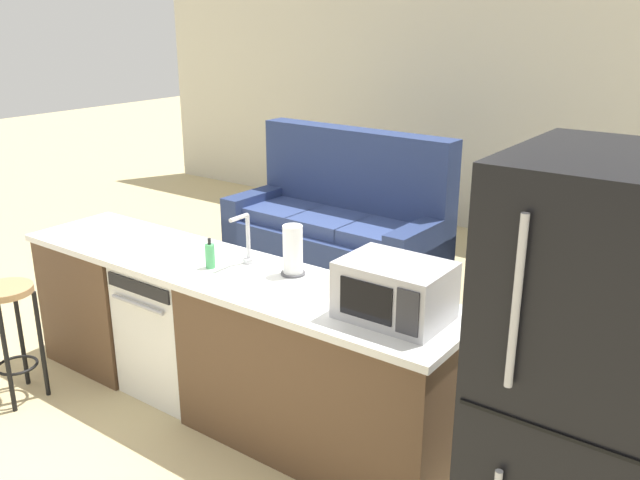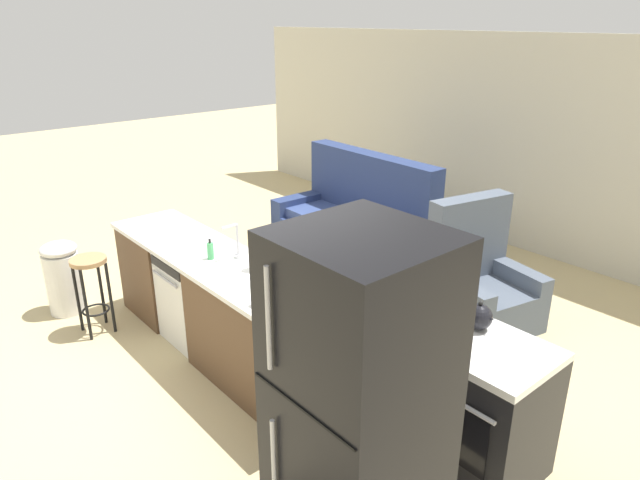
{
  "view_description": "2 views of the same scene",
  "coord_description": "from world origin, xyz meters",
  "px_view_note": "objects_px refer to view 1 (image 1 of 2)",
  "views": [
    {
      "loc": [
        2.71,
        -2.57,
        2.28
      ],
      "look_at": [
        0.58,
        0.34,
        1.06
      ],
      "focal_mm": 38.0,
      "sensor_mm": 36.0,
      "label": 1
    },
    {
      "loc": [
        3.95,
        -2.16,
        2.76
      ],
      "look_at": [
        0.48,
        0.81,
        0.97
      ],
      "focal_mm": 32.0,
      "sensor_mm": 36.0,
      "label": 2
    }
  ],
  "objects_px": {
    "microwave": "(395,290)",
    "bar_stool": "(10,319)",
    "refrigerator": "(601,448)",
    "armchair": "(531,283)",
    "dishwasher": "(181,326)",
    "soap_bottle": "(210,256)",
    "paper_towel_roll": "(293,251)",
    "kettle": "(636,301)",
    "couch": "(341,227)"
  },
  "relations": [
    {
      "from": "armchair",
      "to": "bar_stool",
      "type": "bearing_deg",
      "value": -127.36
    },
    {
      "from": "refrigerator",
      "to": "bar_stool",
      "type": "height_order",
      "value": "refrigerator"
    },
    {
      "from": "refrigerator",
      "to": "paper_towel_roll",
      "type": "height_order",
      "value": "refrigerator"
    },
    {
      "from": "microwave",
      "to": "bar_stool",
      "type": "relative_size",
      "value": 0.68
    },
    {
      "from": "refrigerator",
      "to": "paper_towel_roll",
      "type": "distance_m",
      "value": 1.96
    },
    {
      "from": "bar_stool",
      "to": "couch",
      "type": "bearing_deg",
      "value": 83.93
    },
    {
      "from": "refrigerator",
      "to": "armchair",
      "type": "height_order",
      "value": "refrigerator"
    },
    {
      "from": "kettle",
      "to": "bar_stool",
      "type": "relative_size",
      "value": 0.28
    },
    {
      "from": "bar_stool",
      "to": "armchair",
      "type": "bearing_deg",
      "value": 52.64
    },
    {
      "from": "bar_stool",
      "to": "refrigerator",
      "type": "bearing_deg",
      "value": 2.48
    },
    {
      "from": "microwave",
      "to": "soap_bottle",
      "type": "height_order",
      "value": "microwave"
    },
    {
      "from": "dishwasher",
      "to": "kettle",
      "type": "distance_m",
      "value": 2.59
    },
    {
      "from": "dishwasher",
      "to": "paper_towel_roll",
      "type": "height_order",
      "value": "paper_towel_roll"
    },
    {
      "from": "dishwasher",
      "to": "bar_stool",
      "type": "bearing_deg",
      "value": -136.15
    },
    {
      "from": "armchair",
      "to": "refrigerator",
      "type": "bearing_deg",
      "value": -67.32
    },
    {
      "from": "couch",
      "to": "armchair",
      "type": "distance_m",
      "value": 1.87
    },
    {
      "from": "dishwasher",
      "to": "paper_towel_roll",
      "type": "xyz_separation_m",
      "value": [
        0.78,
        0.16,
        0.62
      ]
    },
    {
      "from": "dishwasher",
      "to": "refrigerator",
      "type": "bearing_deg",
      "value": -11.93
    },
    {
      "from": "dishwasher",
      "to": "bar_stool",
      "type": "height_order",
      "value": "dishwasher"
    },
    {
      "from": "paper_towel_roll",
      "to": "kettle",
      "type": "distance_m",
      "value": 1.74
    },
    {
      "from": "bar_stool",
      "to": "paper_towel_roll",
      "type": "bearing_deg",
      "value": 29.58
    },
    {
      "from": "dishwasher",
      "to": "couch",
      "type": "relative_size",
      "value": 0.41
    },
    {
      "from": "soap_bottle",
      "to": "bar_stool",
      "type": "distance_m",
      "value": 1.32
    },
    {
      "from": "paper_towel_roll",
      "to": "bar_stool",
      "type": "distance_m",
      "value": 1.8
    },
    {
      "from": "dishwasher",
      "to": "refrigerator",
      "type": "distance_m",
      "value": 2.71
    },
    {
      "from": "soap_bottle",
      "to": "kettle",
      "type": "height_order",
      "value": "kettle"
    },
    {
      "from": "dishwasher",
      "to": "soap_bottle",
      "type": "bearing_deg",
      "value": -6.62
    },
    {
      "from": "refrigerator",
      "to": "soap_bottle",
      "type": "bearing_deg",
      "value": 167.29
    },
    {
      "from": "refrigerator",
      "to": "bar_stool",
      "type": "distance_m",
      "value": 3.35
    },
    {
      "from": "refrigerator",
      "to": "dishwasher",
      "type": "bearing_deg",
      "value": 168.07
    },
    {
      "from": "dishwasher",
      "to": "microwave",
      "type": "distance_m",
      "value": 1.63
    },
    {
      "from": "kettle",
      "to": "armchair",
      "type": "bearing_deg",
      "value": 123.08
    },
    {
      "from": "refrigerator",
      "to": "bar_stool",
      "type": "bearing_deg",
      "value": -177.52
    },
    {
      "from": "paper_towel_roll",
      "to": "couch",
      "type": "distance_m",
      "value": 2.57
    },
    {
      "from": "kettle",
      "to": "couch",
      "type": "xyz_separation_m",
      "value": [
        -2.83,
        1.68,
        -0.59
      ]
    },
    {
      "from": "couch",
      "to": "microwave",
      "type": "bearing_deg",
      "value": -50.95
    },
    {
      "from": "paper_towel_roll",
      "to": "bar_stool",
      "type": "relative_size",
      "value": 0.38
    },
    {
      "from": "couch",
      "to": "armchair",
      "type": "height_order",
      "value": "couch"
    },
    {
      "from": "armchair",
      "to": "microwave",
      "type": "bearing_deg",
      "value": -88.7
    },
    {
      "from": "dishwasher",
      "to": "bar_stool",
      "type": "xyz_separation_m",
      "value": [
        -0.72,
        -0.69,
        0.11
      ]
    },
    {
      "from": "dishwasher",
      "to": "armchair",
      "type": "bearing_deg",
      "value": 55.99
    },
    {
      "from": "dishwasher",
      "to": "kettle",
      "type": "height_order",
      "value": "kettle"
    },
    {
      "from": "kettle",
      "to": "armchair",
      "type": "relative_size",
      "value": 0.17
    },
    {
      "from": "soap_bottle",
      "to": "couch",
      "type": "xyz_separation_m",
      "value": [
        -0.73,
        2.39,
        -0.58
      ]
    },
    {
      "from": "microwave",
      "to": "bar_stool",
      "type": "height_order",
      "value": "microwave"
    },
    {
      "from": "refrigerator",
      "to": "microwave",
      "type": "bearing_deg",
      "value": 153.23
    },
    {
      "from": "refrigerator",
      "to": "armchair",
      "type": "relative_size",
      "value": 1.58
    },
    {
      "from": "dishwasher",
      "to": "soap_bottle",
      "type": "distance_m",
      "value": 0.65
    },
    {
      "from": "paper_towel_roll",
      "to": "bar_stool",
      "type": "bearing_deg",
      "value": -150.42
    },
    {
      "from": "microwave",
      "to": "armchair",
      "type": "xyz_separation_m",
      "value": [
        -0.05,
        2.17,
        -0.69
      ]
    }
  ]
}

